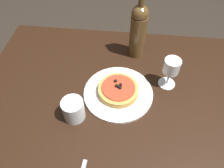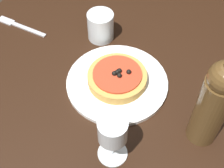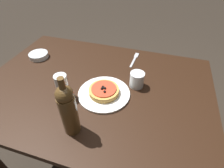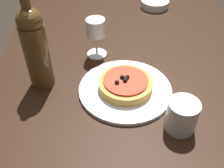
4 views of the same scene
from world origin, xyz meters
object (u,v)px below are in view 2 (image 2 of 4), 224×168
(wine_glass, at_px, (113,133))
(wine_bottle, at_px, (214,103))
(pizza, at_px, (117,77))
(dinner_plate, at_px, (117,82))
(dining_table, at_px, (89,114))
(water_cup, at_px, (101,26))
(fork, at_px, (19,26))

(wine_glass, bearing_deg, wine_bottle, 127.97)
(pizza, height_order, wine_bottle, wine_bottle)
(dinner_plate, relative_size, pizza, 1.73)
(dinner_plate, bearing_deg, dining_table, -37.50)
(dinner_plate, bearing_deg, water_cup, -141.50)
(wine_bottle, bearing_deg, dining_table, -87.71)
(pizza, relative_size, wine_glass, 1.17)
(dinner_plate, xyz_separation_m, wine_glass, (0.21, 0.08, 0.10))
(dining_table, height_order, water_cup, water_cup)
(water_cup, bearing_deg, dining_table, 16.10)
(dinner_plate, distance_m, wine_bottle, 0.30)
(wine_bottle, height_order, fork, wine_bottle)
(dinner_plate, relative_size, wine_bottle, 0.95)
(dining_table, xyz_separation_m, pizza, (-0.08, 0.06, 0.12))
(dinner_plate, bearing_deg, wine_glass, 20.51)
(dining_table, bearing_deg, fork, -116.12)
(dining_table, height_order, dinner_plate, dinner_plate)
(wine_bottle, bearing_deg, pizza, -103.75)
(wine_glass, relative_size, wine_bottle, 0.47)
(wine_bottle, bearing_deg, dinner_plate, -103.74)
(dinner_plate, bearing_deg, pizza, 102.56)
(dining_table, xyz_separation_m, dinner_plate, (-0.08, 0.06, 0.09))
(wine_bottle, xyz_separation_m, fork, (-0.16, -0.66, -0.14))
(wine_bottle, bearing_deg, water_cup, -119.94)
(dining_table, distance_m, water_cup, 0.28)
(dining_table, height_order, wine_bottle, wine_bottle)
(wine_bottle, distance_m, water_cup, 0.46)
(dining_table, distance_m, pizza, 0.15)
(dinner_plate, height_order, wine_bottle, wine_bottle)
(water_cup, bearing_deg, dinner_plate, 38.50)
(dining_table, distance_m, wine_glass, 0.27)
(dinner_plate, height_order, fork, dinner_plate)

